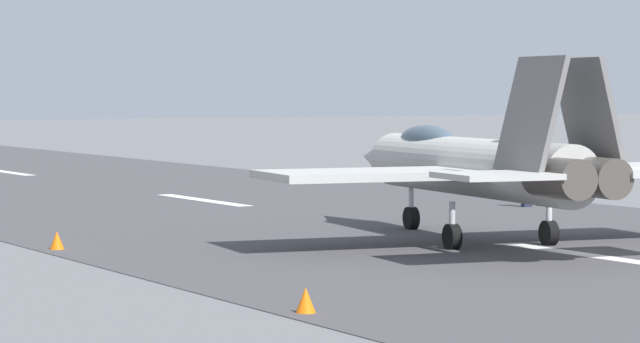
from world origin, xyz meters
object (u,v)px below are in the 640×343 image
Objects in this scene: fighter_jet at (476,165)px; crew_person at (527,187)px; marker_cone_mid at (57,241)px; marker_cone_near at (306,300)px.

crew_person is (10.67, -10.04, -1.57)m from fighter_jet.
crew_person is at bearing -73.51° from marker_cone_mid.
marker_cone_mid is (4.19, 11.84, -2.10)m from fighter_jet.
fighter_jet is 29.94× the size of marker_cone_mid.
fighter_jet is 14.74m from crew_person.
marker_cone_mid is at bearing 106.49° from crew_person.
fighter_jet reaches higher than crew_person.
crew_person is 22.83m from marker_cone_mid.
crew_person is 30.55m from marker_cone_near.
marker_cone_near is 14.83m from marker_cone_mid.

